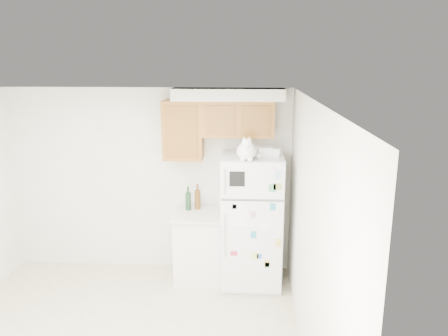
# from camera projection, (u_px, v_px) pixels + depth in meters

# --- Properties ---
(room_shell) EXTENTS (3.84, 4.04, 2.52)m
(room_shell) POSITION_uv_depth(u_px,v_px,m) (120.00, 187.00, 4.12)
(room_shell) COLOR silver
(room_shell) RESTS_ON ground_plane
(refrigerator) EXTENTS (0.76, 0.78, 1.70)m
(refrigerator) POSITION_uv_depth(u_px,v_px,m) (252.00, 220.00, 5.56)
(refrigerator) COLOR silver
(refrigerator) RESTS_ON ground_plane
(base_counter) EXTENTS (0.64, 0.64, 0.92)m
(base_counter) POSITION_uv_depth(u_px,v_px,m) (199.00, 245.00, 5.77)
(base_counter) COLOR white
(base_counter) RESTS_ON ground_plane
(cat) EXTENTS (0.29, 0.43, 0.30)m
(cat) POSITION_uv_depth(u_px,v_px,m) (247.00, 150.00, 5.10)
(cat) COLOR white
(cat) RESTS_ON refrigerator
(storage_box_back) EXTENTS (0.21, 0.17, 0.10)m
(storage_box_back) POSITION_uv_depth(u_px,v_px,m) (264.00, 151.00, 5.36)
(storage_box_back) COLOR white
(storage_box_back) RESTS_ON refrigerator
(storage_box_front) EXTENTS (0.17, 0.15, 0.09)m
(storage_box_front) POSITION_uv_depth(u_px,v_px,m) (274.00, 152.00, 5.33)
(storage_box_front) COLOR white
(storage_box_front) RESTS_ON refrigerator
(bottle_green) EXTENTS (0.07, 0.07, 0.32)m
(bottle_green) POSITION_uv_depth(u_px,v_px,m) (188.00, 198.00, 5.72)
(bottle_green) COLOR #19381E
(bottle_green) RESTS_ON base_counter
(bottle_amber) EXTENTS (0.08, 0.08, 0.34)m
(bottle_amber) POSITION_uv_depth(u_px,v_px,m) (198.00, 196.00, 5.76)
(bottle_amber) COLOR #593814
(bottle_amber) RESTS_ON base_counter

